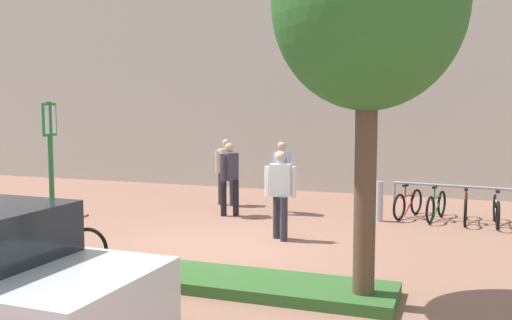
% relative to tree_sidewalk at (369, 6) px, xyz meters
% --- Properties ---
extents(ground_plane, '(60.00, 60.00, 0.00)m').
position_rel_tree_sidewalk_xyz_m(ground_plane, '(-2.84, 2.27, -3.81)').
color(ground_plane, '#936651').
extents(building_facade, '(28.00, 1.20, 10.00)m').
position_rel_tree_sidewalk_xyz_m(building_facade, '(-2.84, 9.95, 1.19)').
color(building_facade, beige).
rests_on(building_facade, ground).
extents(planter_strip, '(7.00, 1.10, 0.16)m').
position_rel_tree_sidewalk_xyz_m(planter_strip, '(-3.07, 0.09, -3.73)').
color(planter_strip, '#336028').
rests_on(planter_strip, ground).
extents(tree_sidewalk, '(2.42, 2.42, 5.18)m').
position_rel_tree_sidewalk_xyz_m(tree_sidewalk, '(0.00, 0.00, 0.00)').
color(tree_sidewalk, brown).
rests_on(tree_sidewalk, ground).
extents(parking_sign_post, '(0.08, 0.36, 2.64)m').
position_rel_tree_sidewalk_xyz_m(parking_sign_post, '(-4.95, 0.09, -2.10)').
color(parking_sign_post, '#2D7238').
rests_on(parking_sign_post, ground).
extents(bike_at_sign, '(1.68, 0.42, 0.86)m').
position_rel_tree_sidewalk_xyz_m(bike_at_sign, '(-4.88, 0.15, -3.46)').
color(bike_at_sign, black).
rests_on(bike_at_sign, ground).
extents(bike_rack_cluster, '(3.18, 1.89, 0.83)m').
position_rel_tree_sidewalk_xyz_m(bike_rack_cluster, '(1.29, 6.01, -3.47)').
color(bike_rack_cluster, '#99999E').
rests_on(bike_rack_cluster, ground).
extents(bollard_steel, '(0.16, 0.16, 0.90)m').
position_rel_tree_sidewalk_xyz_m(bollard_steel, '(-0.53, 5.52, -3.36)').
color(bollard_steel, '#ADADB2').
rests_on(bollard_steel, ground).
extents(person_shirt_blue, '(0.49, 0.48, 1.72)m').
position_rel_tree_sidewalk_xyz_m(person_shirt_blue, '(-4.54, 6.27, -2.83)').
color(person_shirt_blue, '#383342').
rests_on(person_shirt_blue, ground).
extents(person_casual_tan, '(0.51, 0.50, 1.72)m').
position_rel_tree_sidewalk_xyz_m(person_casual_tan, '(-2.87, 5.71, -2.83)').
color(person_casual_tan, '#2D2D38').
rests_on(person_casual_tan, ground).
extents(person_suited_navy, '(0.40, 0.60, 1.72)m').
position_rel_tree_sidewalk_xyz_m(person_suited_navy, '(-3.91, 4.97, -2.83)').
color(person_suited_navy, black).
rests_on(person_suited_navy, ground).
extents(person_shirt_white, '(0.61, 0.33, 1.72)m').
position_rel_tree_sidewalk_xyz_m(person_shirt_white, '(-2.09, 3.09, -2.83)').
color(person_shirt_white, '#2D2D38').
rests_on(person_shirt_white, ground).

